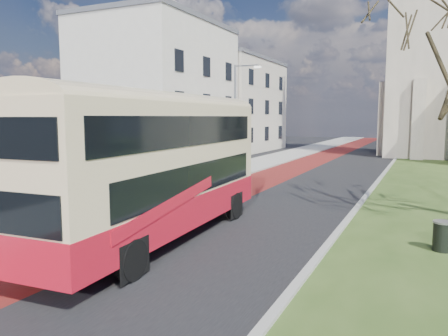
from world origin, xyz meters
The scene contains 12 objects.
ground centered at (0.00, 0.00, 0.00)m, with size 160.00×160.00×0.00m, color black.
road_carriageway centered at (1.50, 20.00, 0.01)m, with size 9.00×120.00×0.01m, color black.
bus_lane centered at (-1.20, 20.00, 0.01)m, with size 3.40×120.00×0.01m, color #591414.
pavement_west centered at (-5.00, 20.00, 0.06)m, with size 4.00×120.00×0.12m, color gray.
kerb_west centered at (-3.00, 20.00, 0.07)m, with size 0.25×120.00×0.13m, color #999993.
kerb_east centered at (6.10, 22.00, 0.07)m, with size 0.25×80.00×0.13m, color #999993.
pedestrian_railing centered at (-2.95, 4.00, 0.55)m, with size 0.07×24.00×1.12m.
street_block_near centered at (-14.00, 22.00, 6.51)m, with size 10.30×14.30×13.00m.
street_block_far centered at (-14.00, 38.00, 5.76)m, with size 10.30×16.30×11.50m.
streetlamp centered at (-4.35, 18.00, 4.59)m, with size 2.13×0.18×8.00m.
bus centered at (0.68, -0.33, 2.78)m, with size 3.26×11.78×4.88m.
litter_bin centered at (9.45, 2.29, 0.52)m, with size 0.70×0.70×0.96m.
Camera 1 is at (8.88, -12.67, 4.23)m, focal length 35.00 mm.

